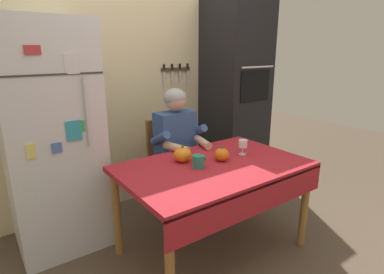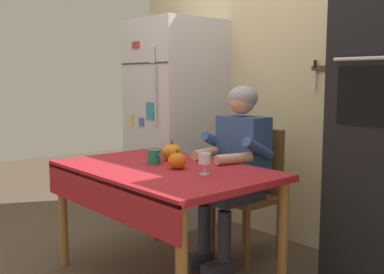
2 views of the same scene
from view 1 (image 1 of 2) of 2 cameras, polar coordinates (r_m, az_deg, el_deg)
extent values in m
plane|color=brown|center=(2.65, 5.14, -20.75)|extent=(10.00, 10.00, 0.00)
cube|color=beige|center=(3.30, -9.33, 10.82)|extent=(3.70, 0.10, 2.60)
cube|color=#4C3823|center=(3.43, -3.03, 12.34)|extent=(0.36, 0.02, 0.04)
cube|color=silver|center=(3.35, -5.12, 10.61)|extent=(0.02, 0.01, 0.15)
cube|color=black|center=(3.34, -5.16, 12.72)|extent=(0.02, 0.01, 0.06)
cube|color=silver|center=(3.40, -3.65, 10.75)|extent=(0.02, 0.01, 0.14)
cube|color=black|center=(3.39, -3.67, 12.80)|extent=(0.02, 0.01, 0.06)
cube|color=silver|center=(3.46, -2.23, 11.06)|extent=(0.02, 0.01, 0.12)
cube|color=black|center=(3.45, -2.23, 12.87)|extent=(0.02, 0.01, 0.06)
cube|color=silver|center=(3.51, -0.84, 10.91)|extent=(0.02, 0.01, 0.15)
cube|color=black|center=(3.50, -0.83, 12.93)|extent=(0.02, 0.01, 0.06)
cube|color=silver|center=(2.68, -24.45, -0.29)|extent=(0.68, 0.68, 1.80)
cylinder|color=silver|center=(2.33, -18.80, 4.35)|extent=(0.02, 0.02, 0.50)
cube|color=#333335|center=(2.26, -24.13, 10.44)|extent=(0.67, 0.01, 0.01)
cube|color=teal|center=(2.34, -20.92, 1.07)|extent=(0.11, 0.01, 0.14)
cube|color=#E5D666|center=(2.32, -27.51, -2.37)|extent=(0.06, 0.01, 0.10)
cube|color=green|center=(2.34, -20.03, 1.87)|extent=(0.07, 0.01, 0.08)
cube|color=silver|center=(2.28, -21.26, 12.43)|extent=(0.09, 0.02, 0.13)
cube|color=#B73338|center=(2.23, -27.28, 14.06)|extent=(0.10, 0.01, 0.06)
cube|color=#4C66B7|center=(2.34, -23.58, -1.86)|extent=(0.07, 0.01, 0.07)
cube|color=black|center=(3.62, 7.87, 7.32)|extent=(0.60, 0.60, 2.10)
cube|color=black|center=(3.39, 11.54, 9.13)|extent=(0.42, 0.01, 0.32)
cylinder|color=silver|center=(3.35, 12.06, 12.47)|extent=(0.45, 0.02, 0.02)
cylinder|color=#9E6B33|center=(1.95, -4.09, -23.26)|extent=(0.06, 0.06, 0.70)
cylinder|color=#9E6B33|center=(2.54, -13.67, -13.60)|extent=(0.06, 0.06, 0.70)
cylinder|color=#9E6B33|center=(2.73, 19.96, -11.97)|extent=(0.06, 0.06, 0.70)
cylinder|color=#9E6B33|center=(3.18, 8.32, -7.09)|extent=(0.06, 0.06, 0.70)
cube|color=#A81E28|center=(2.37, 3.98, -5.48)|extent=(1.40, 0.90, 0.04)
cube|color=#A81E28|center=(2.12, 11.75, -11.47)|extent=(1.40, 0.01, 0.20)
cube|color=brown|center=(3.03, -3.43, -6.38)|extent=(0.40, 0.40, 0.04)
cube|color=brown|center=(3.09, -5.30, -0.91)|extent=(0.36, 0.04, 0.48)
cylinder|color=brown|center=(2.92, -4.41, -12.24)|extent=(0.04, 0.04, 0.41)
cylinder|color=brown|center=(3.18, -7.65, -9.81)|extent=(0.04, 0.04, 0.41)
cylinder|color=brown|center=(3.09, 1.07, -10.53)|extent=(0.04, 0.04, 0.41)
cylinder|color=brown|center=(3.34, -2.46, -8.41)|extent=(0.04, 0.04, 0.41)
cube|color=#38384C|center=(2.88, -0.82, -16.42)|extent=(0.10, 0.22, 0.08)
cube|color=#38384C|center=(2.99, 2.44, -15.20)|extent=(0.10, 0.22, 0.08)
cylinder|color=#38384C|center=(2.83, -1.55, -12.63)|extent=(0.09, 0.09, 0.38)
cylinder|color=#38384C|center=(2.93, 1.75, -11.54)|extent=(0.09, 0.09, 0.38)
cube|color=#38384C|center=(2.84, -3.25, -6.51)|extent=(0.12, 0.40, 0.11)
cube|color=#38384C|center=(2.93, -0.27, -5.74)|extent=(0.12, 0.40, 0.11)
cube|color=#33518E|center=(2.89, -3.12, -0.04)|extent=(0.36, 0.20, 0.48)
cylinder|color=#33518E|center=(2.72, -5.88, -0.24)|extent=(0.07, 0.26, 0.18)
cylinder|color=#33518E|center=(2.93, 0.90, 1.04)|extent=(0.07, 0.26, 0.18)
cylinder|color=#D8A884|center=(2.62, -2.86, -2.02)|extent=(0.13, 0.27, 0.07)
cylinder|color=#D8A884|center=(2.78, 1.99, -0.98)|extent=(0.13, 0.27, 0.07)
sphere|color=#D8A884|center=(2.79, -3.01, 6.79)|extent=(0.19, 0.19, 0.19)
ellipsoid|color=#99999E|center=(2.80, -3.12, 7.22)|extent=(0.21, 0.21, 0.17)
cylinder|color=#237F66|center=(2.28, 1.16, -4.52)|extent=(0.09, 0.09, 0.09)
torus|color=#237F66|center=(2.31, 2.12, -4.16)|extent=(0.05, 0.01, 0.05)
cylinder|color=white|center=(2.60, 9.27, -3.12)|extent=(0.06, 0.06, 0.01)
cylinder|color=white|center=(2.59, 9.30, -2.45)|extent=(0.01, 0.01, 0.06)
cylinder|color=white|center=(2.57, 9.36, -1.18)|extent=(0.07, 0.07, 0.06)
ellipsoid|color=orange|center=(2.39, -1.74, -3.26)|extent=(0.14, 0.14, 0.11)
cylinder|color=#4C6023|center=(2.37, -1.75, -1.73)|extent=(0.02, 0.02, 0.02)
ellipsoid|color=orange|center=(2.42, 5.48, -3.23)|extent=(0.12, 0.12, 0.10)
cylinder|color=#4C6023|center=(2.40, 5.52, -1.85)|extent=(0.02, 0.02, 0.02)
camera|label=2|loc=(3.71, 55.23, 4.70)|focal=43.39mm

